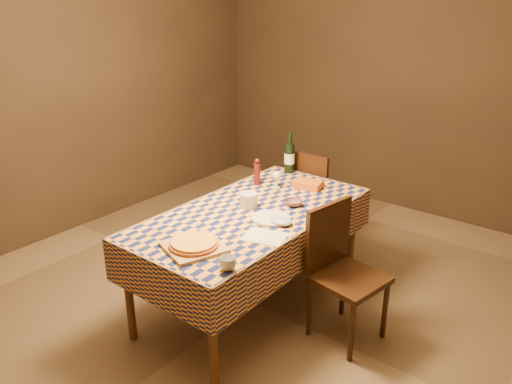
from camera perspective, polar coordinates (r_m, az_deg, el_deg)
room at (r=3.35m, az=-0.53°, el=6.93°), size 5.00×5.10×2.70m
dining_table at (r=3.57m, az=-0.50°, el=-3.31°), size 0.94×1.84×0.77m
cutting_board at (r=3.05m, az=-7.10°, el=-6.25°), size 0.42×0.42×0.02m
pizza at (r=3.04m, az=-7.12°, el=-5.83°), size 0.36×0.36×0.03m
pepper_mill at (r=4.00m, az=0.12°, el=2.23°), size 0.06×0.06×0.22m
bowl at (r=3.63m, az=4.30°, el=-1.24°), size 0.17×0.17×0.04m
wine_glass at (r=3.94m, az=2.38°, el=1.82°), size 0.08×0.08×0.14m
wine_bottle at (r=4.29m, az=3.84°, el=3.96°), size 0.11×0.11×0.35m
deli_tub at (r=3.59m, az=-0.83°, el=-0.95°), size 0.14×0.14×0.11m
takeout_container at (r=3.98m, az=5.92°, el=0.89°), size 0.25×0.20×0.06m
white_plate at (r=3.41m, az=1.72°, el=-3.00°), size 0.34×0.34×0.02m
tumbler at (r=2.80m, az=-3.25°, el=-8.16°), size 0.12×0.12×0.08m
flour_patch at (r=3.17m, az=0.99°, el=-5.11°), size 0.31×0.27×0.00m
flour_bag at (r=3.34m, az=2.87°, el=-3.29°), size 0.19×0.17×0.05m
chair_far at (r=4.54m, az=6.41°, el=-0.22°), size 0.43×0.44×0.93m
chair_right at (r=3.41m, az=9.58°, el=-8.18°), size 0.49×0.49×0.93m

